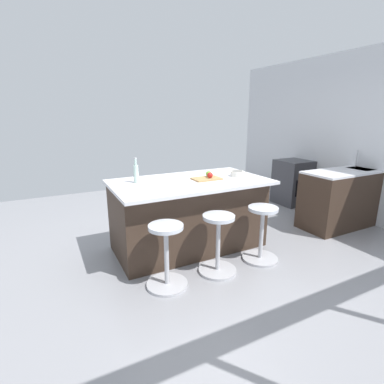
{
  "coord_description": "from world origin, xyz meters",
  "views": [
    {
      "loc": [
        1.87,
        3.09,
        1.77
      ],
      "look_at": [
        0.24,
        -0.09,
        0.8
      ],
      "focal_mm": 27.05,
      "sensor_mm": 36.0,
      "label": 1
    }
  ],
  "objects_px": {
    "water_bottle": "(136,173)",
    "stool_middle": "(218,246)",
    "kitchen_island": "(189,214)",
    "apple_red": "(210,175)",
    "oven_range": "(293,182)",
    "fruit_bowl": "(237,173)",
    "cutting_board": "(206,179)",
    "apple_green": "(209,174)",
    "stool_near_camera": "(167,258)",
    "stool_by_window": "(261,235)"
  },
  "relations": [
    {
      "from": "stool_near_camera",
      "to": "kitchen_island",
      "type": "bearing_deg",
      "value": -130.26
    },
    {
      "from": "water_bottle",
      "to": "stool_middle",
      "type": "bearing_deg",
      "value": 125.95
    },
    {
      "from": "stool_by_window",
      "to": "water_bottle",
      "type": "relative_size",
      "value": 2.21
    },
    {
      "from": "apple_green",
      "to": "cutting_board",
      "type": "bearing_deg",
      "value": 42.66
    },
    {
      "from": "cutting_board",
      "to": "apple_red",
      "type": "bearing_deg",
      "value": 146.47
    },
    {
      "from": "kitchen_island",
      "to": "apple_red",
      "type": "xyz_separation_m",
      "value": [
        -0.26,
        0.11,
        0.52
      ]
    },
    {
      "from": "stool_middle",
      "to": "apple_red",
      "type": "relative_size",
      "value": 9.33
    },
    {
      "from": "water_bottle",
      "to": "fruit_bowl",
      "type": "xyz_separation_m",
      "value": [
        -1.35,
        0.25,
        -0.08
      ]
    },
    {
      "from": "kitchen_island",
      "to": "stool_middle",
      "type": "relative_size",
      "value": 2.89
    },
    {
      "from": "cutting_board",
      "to": "fruit_bowl",
      "type": "relative_size",
      "value": 1.97
    },
    {
      "from": "oven_range",
      "to": "apple_red",
      "type": "height_order",
      "value": "apple_red"
    },
    {
      "from": "water_bottle",
      "to": "stool_near_camera",
      "type": "bearing_deg",
      "value": 91.29
    },
    {
      "from": "stool_by_window",
      "to": "cutting_board",
      "type": "relative_size",
      "value": 1.92
    },
    {
      "from": "cutting_board",
      "to": "fruit_bowl",
      "type": "height_order",
      "value": "fruit_bowl"
    },
    {
      "from": "stool_by_window",
      "to": "fruit_bowl",
      "type": "height_order",
      "value": "fruit_bowl"
    },
    {
      "from": "stool_by_window",
      "to": "stool_middle",
      "type": "distance_m",
      "value": 0.63
    },
    {
      "from": "stool_near_camera",
      "to": "apple_red",
      "type": "xyz_separation_m",
      "value": [
        -0.89,
        -0.63,
        0.67
      ]
    },
    {
      "from": "oven_range",
      "to": "stool_near_camera",
      "type": "bearing_deg",
      "value": 25.01
    },
    {
      "from": "apple_green",
      "to": "apple_red",
      "type": "relative_size",
      "value": 1.0
    },
    {
      "from": "stool_middle",
      "to": "water_bottle",
      "type": "distance_m",
      "value": 1.33
    },
    {
      "from": "stool_by_window",
      "to": "apple_red",
      "type": "distance_m",
      "value": 1.0
    },
    {
      "from": "oven_range",
      "to": "fruit_bowl",
      "type": "xyz_separation_m",
      "value": [
        2.07,
        0.94,
        0.54
      ]
    },
    {
      "from": "stool_middle",
      "to": "cutting_board",
      "type": "distance_m",
      "value": 0.93
    },
    {
      "from": "cutting_board",
      "to": "apple_green",
      "type": "xyz_separation_m",
      "value": [
        -0.07,
        -0.06,
        0.05
      ]
    },
    {
      "from": "oven_range",
      "to": "water_bottle",
      "type": "relative_size",
      "value": 2.83
    },
    {
      "from": "oven_range",
      "to": "stool_by_window",
      "type": "bearing_deg",
      "value": 36.55
    },
    {
      "from": "stool_middle",
      "to": "cutting_board",
      "type": "bearing_deg",
      "value": -108.36
    },
    {
      "from": "stool_near_camera",
      "to": "cutting_board",
      "type": "relative_size",
      "value": 1.92
    },
    {
      "from": "cutting_board",
      "to": "water_bottle",
      "type": "xyz_separation_m",
      "value": [
        0.87,
        -0.24,
        0.11
      ]
    },
    {
      "from": "oven_range",
      "to": "stool_middle",
      "type": "relative_size",
      "value": 1.28
    },
    {
      "from": "apple_green",
      "to": "apple_red",
      "type": "distance_m",
      "value": 0.09
    },
    {
      "from": "water_bottle",
      "to": "fruit_bowl",
      "type": "height_order",
      "value": "water_bottle"
    },
    {
      "from": "apple_green",
      "to": "apple_red",
      "type": "bearing_deg",
      "value": 71.37
    },
    {
      "from": "stool_by_window",
      "to": "kitchen_island",
      "type": "bearing_deg",
      "value": -49.74
    },
    {
      "from": "stool_near_camera",
      "to": "cutting_board",
      "type": "bearing_deg",
      "value": -142.25
    },
    {
      "from": "apple_green",
      "to": "apple_red",
      "type": "height_order",
      "value": "same"
    },
    {
      "from": "stool_middle",
      "to": "water_bottle",
      "type": "relative_size",
      "value": 2.21
    },
    {
      "from": "oven_range",
      "to": "stool_middle",
      "type": "distance_m",
      "value": 3.19
    },
    {
      "from": "apple_green",
      "to": "water_bottle",
      "type": "height_order",
      "value": "water_bottle"
    },
    {
      "from": "apple_red",
      "to": "water_bottle",
      "type": "distance_m",
      "value": 0.95
    },
    {
      "from": "cutting_board",
      "to": "apple_green",
      "type": "relative_size",
      "value": 4.87
    },
    {
      "from": "apple_red",
      "to": "apple_green",
      "type": "bearing_deg",
      "value": -108.63
    },
    {
      "from": "water_bottle",
      "to": "fruit_bowl",
      "type": "distance_m",
      "value": 1.37
    },
    {
      "from": "oven_range",
      "to": "stool_near_camera",
      "type": "relative_size",
      "value": 1.28
    },
    {
      "from": "fruit_bowl",
      "to": "cutting_board",
      "type": "bearing_deg",
      "value": -1.51
    },
    {
      "from": "apple_green",
      "to": "fruit_bowl",
      "type": "xyz_separation_m",
      "value": [
        -0.41,
        0.07,
        -0.02
      ]
    },
    {
      "from": "kitchen_island",
      "to": "stool_near_camera",
      "type": "bearing_deg",
      "value": 49.74
    },
    {
      "from": "stool_by_window",
      "to": "stool_near_camera",
      "type": "xyz_separation_m",
      "value": [
        1.26,
        0.0,
        0.0
      ]
    },
    {
      "from": "stool_middle",
      "to": "fruit_bowl",
      "type": "distance_m",
      "value": 1.15
    },
    {
      "from": "kitchen_island",
      "to": "water_bottle",
      "type": "height_order",
      "value": "water_bottle"
    }
  ]
}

